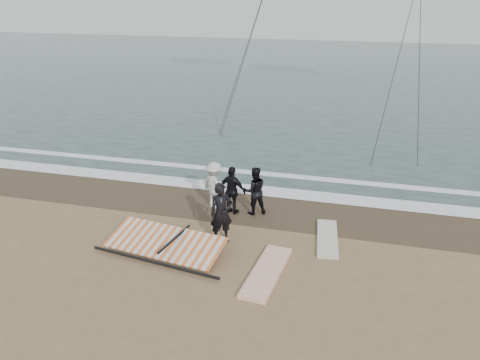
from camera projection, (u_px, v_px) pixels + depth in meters
The scene contains 10 objects.
ground at pixel (248, 286), 11.80m from camera, with size 120.00×120.00×0.00m, color #8C704C.
sea at pixel (337, 73), 41.31m from camera, with size 120.00×54.00×0.02m, color #233838.
wet_sand at pixel (279, 210), 15.82m from camera, with size 120.00×2.80×0.01m, color #4C3D2B.
foam_near at pixel (286, 193), 17.07m from camera, with size 120.00×0.90×0.01m, color white.
foam_far at pixel (293, 176), 18.59m from camera, with size 120.00×0.45×0.01m, color white.
man_main at pixel (221, 213), 13.57m from camera, with size 0.67×0.44×1.84m, color black.
board_white at pixel (267, 272), 12.30m from camera, with size 0.72×2.58×0.10m, color white.
board_cream at pixel (327, 238), 13.97m from camera, with size 0.59×2.22×0.09m, color beige.
trio_cluster at pixel (232, 188), 15.48m from camera, with size 2.50×1.16×1.65m.
sail_rig at pixel (165, 243), 13.43m from camera, with size 3.90×2.16×0.49m.
Camera 1 is at (2.32, -9.61, 6.98)m, focal length 35.00 mm.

